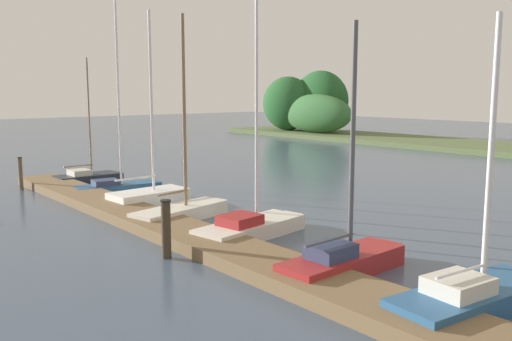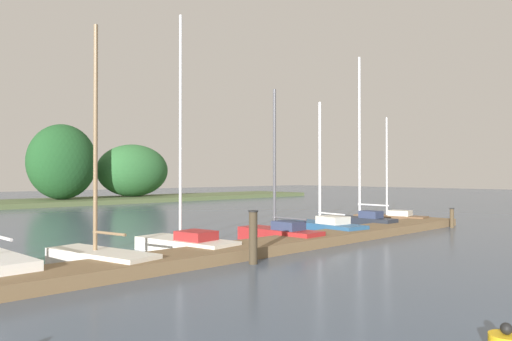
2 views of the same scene
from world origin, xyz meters
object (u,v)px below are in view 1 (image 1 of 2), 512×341
Objects in this scene: sailboat_5 at (345,258)px; sailboat_3 at (184,208)px; sailboat_2 at (152,195)px; mooring_piling_0 at (21,173)px; sailboat_6 at (477,294)px; mooring_piling_1 at (166,229)px; sailboat_0 at (89,176)px; sailboat_1 at (118,184)px; sailboat_4 at (253,224)px.

sailboat_3 is at bearing 87.58° from sailboat_5.
sailboat_5 is (10.04, -0.31, -0.01)m from sailboat_2.
sailboat_3 is at bearing 15.47° from mooring_piling_0.
sailboat_3 is 4.67× the size of mooring_piling_0.
mooring_piling_1 is (-7.00, -2.97, 0.42)m from sailboat_6.
mooring_piling_0 is at bearing -178.60° from sailboat_0.
sailboat_5 is at bearing 34.95° from mooring_piling_1.
sailboat_2 reaches higher than sailboat_3.
sailboat_3 reaches higher than sailboat_5.
sailboat_1 is 1.14× the size of sailboat_2.
sailboat_2 reaches higher than mooring_piling_0.
sailboat_1 is 13.51m from sailboat_5.
sailboat_6 is at bearing -101.09° from sailboat_3.
sailboat_5 reaches higher than sailboat_0.
sailboat_4 is (5.96, 0.14, -0.03)m from sailboat_2.
sailboat_1 is at bearing 95.46° from sailboat_6.
sailboat_3 is (9.50, -0.56, 0.10)m from sailboat_0.
sailboat_5 is at bearing -84.56° from sailboat_1.
sailboat_1 is at bearing -91.20° from sailboat_0.
sailboat_0 is 1.00× the size of sailboat_5.
sailboat_6 is (13.21, -0.02, -0.03)m from sailboat_2.
sailboat_4 is at bearing 13.41° from mooring_piling_0.
sailboat_3 is 1.16× the size of sailboat_5.
sailboat_4 is (9.42, -0.09, -0.00)m from sailboat_1.
mooring_piling_1 is (9.67, -3.22, 0.42)m from sailboat_1.
sailboat_4 is at bearing 95.04° from sailboat_6.
sailboat_2 is 7.29m from mooring_piling_0.
mooring_piling_0 is (-16.73, -2.56, 0.35)m from sailboat_5.
sailboat_0 is at bearing 85.86° from sailboat_5.
sailboat_6 is (3.17, 0.29, -0.03)m from sailboat_5.
sailboat_1 reaches higher than mooring_piling_0.
sailboat_2 is 1.26× the size of sailboat_6.
sailboat_6 is at bearing -100.25° from sailboat_4.
mooring_piling_1 is at bearing -104.29° from sailboat_0.
mooring_piling_1 reaches higher than mooring_piling_0.
sailboat_5 is at bearing 8.71° from mooring_piling_0.
sailboat_5 is (4.08, -0.45, 0.03)m from sailboat_4.
sailboat_4 is at bearing 81.56° from sailboat_5.
mooring_piling_0 is at bearing 141.53° from sailboat_1.
sailboat_6 is at bearing -83.11° from sailboat_1.
sailboat_4 is (12.74, -0.15, 0.09)m from sailboat_0.
sailboat_2 is at bearing 23.24° from mooring_piling_0.
sailboat_5 is 3.18m from sailboat_6.
sailboat_1 reaches higher than mooring_piling_1.
sailboat_1 reaches higher than sailboat_6.
sailboat_4 is 1.38× the size of sailboat_6.
sailboat_0 is 3.80× the size of mooring_piling_1.
mooring_piling_0 is at bearing 179.50° from mooring_piling_1.
sailboat_1 reaches higher than sailboat_4.
sailboat_0 is 16.83m from sailboat_5.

